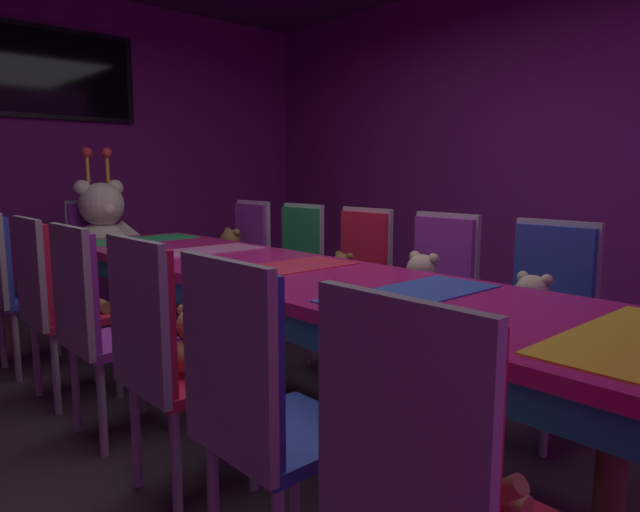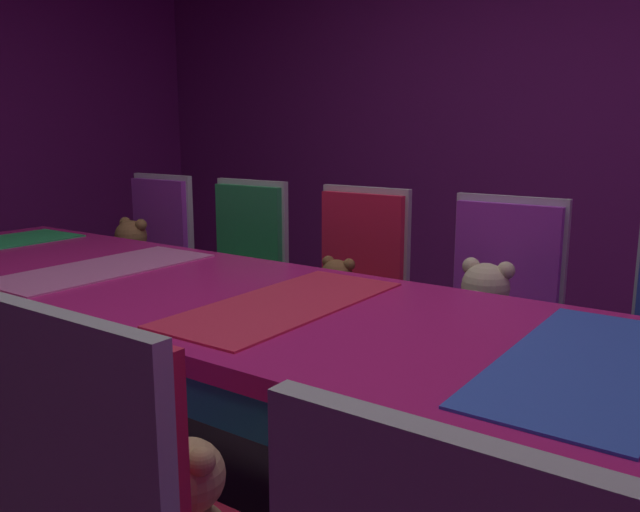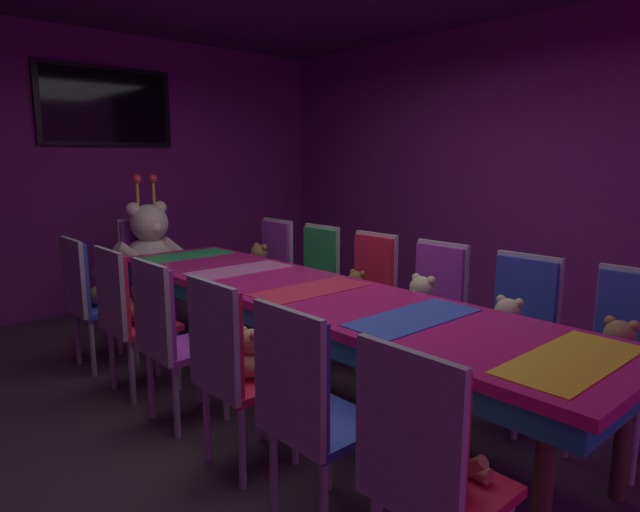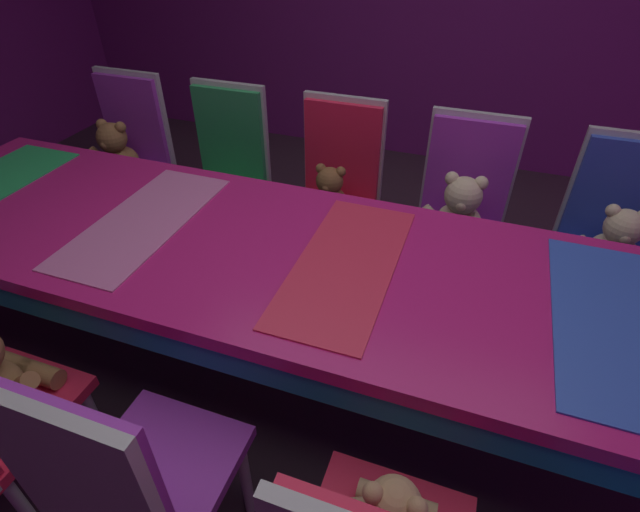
{
  "view_description": "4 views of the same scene",
  "coord_description": "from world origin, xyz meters",
  "views": [
    {
      "loc": [
        -1.7,
        -2.16,
        1.21
      ],
      "look_at": [
        0.06,
        -0.2,
        0.82
      ],
      "focal_mm": 31.77,
      "sensor_mm": 36.0,
      "label": 1
    },
    {
      "loc": [
        -1.37,
        -1.08,
        1.23
      ],
      "look_at": [
        0.1,
        -0.05,
        0.87
      ],
      "focal_mm": 36.37,
      "sensor_mm": 36.0,
      "label": 2
    },
    {
      "loc": [
        -2.16,
        -2.49,
        1.55
      ],
      "look_at": [
        0.2,
        0.14,
        0.91
      ],
      "focal_mm": 30.73,
      "sensor_mm": 36.0,
      "label": 3
    },
    {
      "loc": [
        -1.22,
        -0.34,
        1.73
      ],
      "look_at": [
        -0.13,
        0.05,
        0.85
      ],
      "focal_mm": 26.93,
      "sensor_mm": 36.0,
      "label": 4
    }
  ],
  "objects": [
    {
      "name": "ground_plane",
      "position": [
        0.0,
        0.0,
        0.0
      ],
      "size": [
        7.9,
        7.9,
        0.0
      ],
      "primitive_type": "plane",
      "color": "#3F2D38"
    },
    {
      "name": "wall_back",
      "position": [
        0.0,
        3.2,
        1.4
      ],
      "size": [
        5.2,
        0.12,
        2.8
      ],
      "primitive_type": "cube",
      "color": "#721E72",
      "rests_on": "ground_plane"
    },
    {
      "name": "wall_right",
      "position": [
        2.6,
        0.0,
        1.4
      ],
      "size": [
        0.12,
        6.4,
        2.8
      ],
      "primitive_type": "cube",
      "color": "#721E72",
      "rests_on": "ground_plane"
    },
    {
      "name": "banquet_table",
      "position": [
        0.0,
        0.0,
        0.66
      ],
      "size": [
        0.9,
        3.78,
        0.75
      ],
      "color": "#C61E72",
      "rests_on": "ground_plane"
    },
    {
      "name": "chair_left_0",
      "position": [
        -0.85,
        -1.51,
        0.6
      ],
      "size": [
        0.42,
        0.41,
        0.98
      ],
      "color": "red",
      "rests_on": "ground_plane"
    },
    {
      "name": "teddy_left_0",
      "position": [
        -0.71,
        -1.51,
        0.57
      ],
      "size": [
        0.22,
        0.29,
        0.27
      ],
      "color": "#9E7247",
      "rests_on": "chair_left_0"
    },
    {
      "name": "chair_left_1",
      "position": [
        -0.84,
        -0.92,
        0.6
      ],
      "size": [
        0.42,
        0.41,
        0.98
      ],
      "color": "#2D47B2",
      "rests_on": "ground_plane"
    },
    {
      "name": "chair_left_2",
      "position": [
        -0.82,
        -0.32,
        0.6
      ],
      "size": [
        0.42,
        0.41,
        0.98
      ],
      "color": "red",
      "rests_on": "ground_plane"
    },
    {
      "name": "teddy_left_2",
      "position": [
        -0.68,
        -0.32,
        0.57
      ],
      "size": [
        0.21,
        0.27,
        0.26
      ],
      "color": "tan",
      "rests_on": "chair_left_2"
    },
    {
      "name": "chair_left_3",
      "position": [
        -0.82,
        0.32,
        0.6
      ],
      "size": [
        0.42,
        0.41,
        0.98
      ],
      "color": "purple",
      "rests_on": "ground_plane"
    },
    {
      "name": "chair_left_4",
      "position": [
        -0.83,
        0.9,
        0.6
      ],
      "size": [
        0.42,
        0.41,
        0.98
      ],
      "color": "red",
      "rests_on": "ground_plane"
    },
    {
      "name": "teddy_left_4",
      "position": [
        -0.68,
        0.9,
        0.59
      ],
      "size": [
        0.26,
        0.34,
        0.32
      ],
      "color": "olive",
      "rests_on": "chair_left_4"
    },
    {
      "name": "chair_left_5",
      "position": [
        -0.85,
        1.53,
        0.6
      ],
      "size": [
        0.42,
        0.41,
        0.98
      ],
      "color": "#2D47B2",
      "rests_on": "ground_plane"
    },
    {
      "name": "teddy_left_5",
      "position": [
        -0.7,
        1.53,
        0.6
      ],
      "size": [
        0.27,
        0.34,
        0.32
      ],
      "color": "olive",
      "rests_on": "chair_left_5"
    },
    {
      "name": "chair_right_0",
      "position": [
        0.84,
        -1.54,
        0.6
      ],
      "size": [
        0.42,
        0.41,
        0.98
      ],
      "rotation": [
        0.0,
        0.0,
        3.14
      ],
      "color": "#2D47B2",
      "rests_on": "ground_plane"
    },
    {
      "name": "teddy_right_0",
      "position": [
        0.7,
        -1.54,
        0.59
      ],
      "size": [
        0.25,
        0.32,
        0.3
      ],
      "rotation": [
        0.0,
        0.0,
        3.14
      ],
      "color": "#9E7247",
      "rests_on": "chair_right_0"
    },
    {
      "name": "chair_right_1",
      "position": [
        0.82,
        -0.95,
        0.6
      ],
      "size": [
        0.42,
        0.41,
        0.98
      ],
      "rotation": [
        0.0,
        0.0,
        3.14
      ],
      "color": "#2D47B2",
      "rests_on": "ground_plane"
    },
    {
      "name": "teddy_right_1",
      "position": [
        0.67,
        -0.95,
        0.59
      ],
      "size": [
        0.25,
        0.32,
        0.3
      ],
      "rotation": [
        0.0,
        0.0,
        3.14
      ],
      "color": "beige",
      "rests_on": "chair_right_1"
    },
    {
      "name": "chair_right_2",
      "position": [
        0.83,
        -0.32,
        0.6
      ],
      "size": [
        0.42,
        0.41,
        0.98
      ],
      "rotation": [
        0.0,
        0.0,
        3.14
      ],
      "color": "purple",
      "rests_on": "ground_plane"
    },
    {
      "name": "teddy_right_2",
      "position": [
        0.68,
        -0.32,
        0.6
      ],
      "size": [
        0.27,
        0.35,
        0.33
      ],
      "rotation": [
        0.0,
        0.0,
        3.14
      ],
      "color": "beige",
      "rests_on": "chair_right_2"
    },
    {
      "name": "chair_right_3",
      "position": [
        0.84,
        0.29,
        0.6
      ],
      "size": [
        0.42,
        0.41,
        0.98
      ],
      "rotation": [
        0.0,
        0.0,
        3.14
      ],
      "color": "red",
      "rests_on": "ground_plane"
    },
    {
      "name": "teddy_right_3",
      "position": [
        0.7,
        0.29,
        0.57
      ],
      "size": [
        0.22,
        0.28,
        0.26
      ],
      "rotation": [
        0.0,
        0.0,
        3.14
      ],
      "color": "brown",
      "rests_on": "chair_right_3"
    },
    {
      "name": "chair_right_4",
      "position": [
        0.84,
        0.92,
        0.6
      ],
      "size": [
        0.42,
        0.41,
        0.98
      ],
      "rotation": [
        0.0,
        0.0,
        3.14
      ],
      "color": "#268C4C",
      "rests_on": "ground_plane"
    },
    {
      "name": "chair_right_5",
      "position": [
        0.84,
        1.53,
        0.6
      ],
      "size": [
        0.42,
        0.41,
        0.98
      ],
      "rotation": [
        0.0,
        0.0,
        3.14
      ],
      "color": "purple",
      "rests_on": "ground_plane"
    },
    {
      "name": "teddy_right_5",
      "position": [
        0.69,
        1.53,
        0.6
      ],
      "size": [
        0.26,
        0.34,
        0.32
      ],
      "rotation": [
        0.0,
        0.0,
        3.14
      ],
      "color": "olive",
      "rests_on": "chair_right_5"
    },
    {
      "name": "throne_chair",
      "position": [
        0.0,
        2.43,
        0.6
      ],
      "size": [
        0.41,
        0.42,
        0.98
      ],
      "rotation": [
        0.0,
        0.0,
        -1.57
      ],
      "color": "purple",
      "rests_on": "ground_plane"
    },
    {
      "name": "king_teddy_bear",
      "position": [
        0.0,
        2.26,
        0.76
      ],
      "size": [
        0.73,
        0.57,
        0.94
      ],
      "rotation": [
        0.0,
        0.0,
        -1.57
      ],
      "color": "silver",
      "rests_on": "throne_chair"
    },
    {
      "name": "wall_tv",
      "position": [
        0.0,
        3.11,
        2.05
      ],
      "size": [
        1.33,
        0.06,
        0.77
      ],
      "color": "black"
    }
  ]
}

